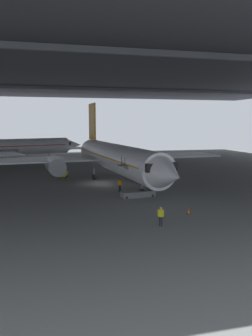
# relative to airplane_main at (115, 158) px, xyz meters

# --- Properties ---
(ground_plane) EXTENTS (110.00, 110.00, 0.00)m
(ground_plane) POSITION_rel_airplane_main_xyz_m (-2.16, -1.33, -3.65)
(ground_plane) COLOR slate
(hangar_structure) EXTENTS (121.00, 99.00, 18.26)m
(hangar_structure) POSITION_rel_airplane_main_xyz_m (-2.21, 12.42, 13.98)
(hangar_structure) COLOR #4C4F54
(hangar_structure) RESTS_ON ground_plane
(airplane_main) EXTENTS (39.32, 40.58, 12.52)m
(airplane_main) POSITION_rel_airplane_main_xyz_m (0.00, 0.00, 0.00)
(airplane_main) COLOR white
(airplane_main) RESTS_ON ground_plane
(boarding_stairs) EXTENTS (4.53, 1.88, 4.88)m
(boarding_stairs) POSITION_rel_airplane_main_xyz_m (0.37, -11.20, -2.90)
(boarding_stairs) COLOR slate
(boarding_stairs) RESTS_ON ground_plane
(crew_worker_near_nose) EXTENTS (0.49, 0.37, 1.73)m
(crew_worker_near_nose) POSITION_rel_airplane_main_xyz_m (-0.89, -23.03, -2.65)
(crew_worker_near_nose) COLOR #232838
(crew_worker_near_nose) RESTS_ON ground_plane
(crew_worker_by_stairs) EXTENTS (0.54, 0.30, 1.73)m
(crew_worker_by_stairs) POSITION_rel_airplane_main_xyz_m (-1.00, -7.84, -2.66)
(crew_worker_by_stairs) COLOR #232838
(crew_worker_by_stairs) RESTS_ON ground_plane
(airplane_distant) EXTENTS (35.48, 35.16, 11.40)m
(airplane_distant) POSITION_rel_airplane_main_xyz_m (-18.66, 30.12, -0.21)
(airplane_distant) COLOR white
(airplane_distant) RESTS_ON ground_plane
(traffic_cone_orange) EXTENTS (0.36, 0.36, 0.60)m
(traffic_cone_orange) POSITION_rel_airplane_main_xyz_m (3.17, -19.88, -3.35)
(traffic_cone_orange) COLOR black
(traffic_cone_orange) RESTS_ON ground_plane
(baggage_tug) EXTENTS (1.71, 2.42, 0.90)m
(baggage_tug) POSITION_rel_airplane_main_xyz_m (-7.43, 5.88, -3.12)
(baggage_tug) COLOR yellow
(baggage_tug) RESTS_ON ground_plane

